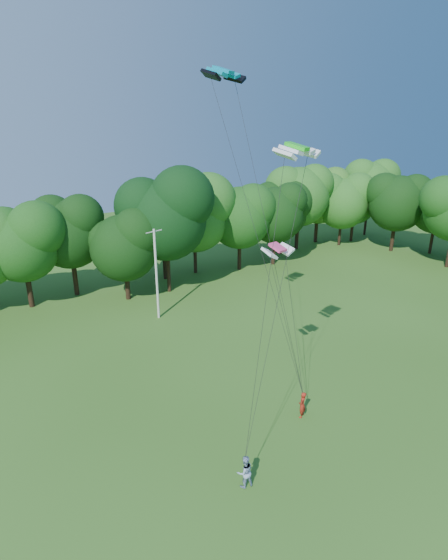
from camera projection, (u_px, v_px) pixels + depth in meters
ground at (384, 541)px, 20.21m from camera, size 160.00×160.00×0.00m
utility_pole at (156, 274)px, 41.33m from camera, size 1.76×0.46×8.91m
kite_flyer_left at (302, 405)px, 28.33m from camera, size 0.80×0.72×1.83m
kite_flyer_right at (245, 472)px, 22.93m from camera, size 1.02×0.86×1.88m
kite_teal at (223, 70)px, 26.42m from camera, size 3.24×2.17×0.56m
kite_green at (297, 146)px, 22.10m from camera, size 2.97×1.88×0.44m
kite_pink at (278, 247)px, 25.83m from camera, size 2.09×1.14×0.42m
tree_back_center at (166, 216)px, 46.45m from camera, size 9.52×9.52×13.85m
tree_back_east at (319, 193)px, 66.68m from camera, size 8.55×8.55×12.43m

